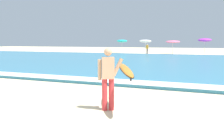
# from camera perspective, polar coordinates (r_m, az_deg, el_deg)

# --- Properties ---
(ground_plane) EXTENTS (160.00, 160.00, 0.00)m
(ground_plane) POSITION_cam_1_polar(r_m,az_deg,el_deg) (7.71, -19.86, -9.93)
(ground_plane) COLOR beige
(sea) EXTENTS (120.00, 28.00, 0.14)m
(sea) POSITION_cam_1_polar(r_m,az_deg,el_deg) (24.85, 11.94, 0.26)
(sea) COLOR teal
(sea) RESTS_ON ground
(surf_foam) EXTENTS (120.00, 1.29, 0.01)m
(surf_foam) POSITION_cam_1_polar(r_m,az_deg,el_deg) (12.14, -1.60, -3.71)
(surf_foam) COLOR white
(surf_foam) RESTS_ON sea
(surfer_with_board) EXTENTS (1.38, 2.20, 1.73)m
(surfer_with_board) POSITION_cam_1_polar(r_m,az_deg,el_deg) (7.31, 0.78, -2.28)
(surfer_with_board) COLOR red
(surfer_with_board) RESTS_ON ground
(beach_umbrella_0) EXTENTS (1.81, 1.82, 2.29)m
(beach_umbrella_0) POSITION_cam_1_polar(r_m,az_deg,el_deg) (45.37, 2.16, 4.75)
(beach_umbrella_0) COLOR beige
(beach_umbrella_0) RESTS_ON ground
(beach_umbrella_1) EXTENTS (1.88, 1.89, 2.27)m
(beach_umbrella_1) POSITION_cam_1_polar(r_m,az_deg,el_deg) (41.78, 7.19, 4.69)
(beach_umbrella_1) COLOR beige
(beach_umbrella_1) RESTS_ON ground
(beach_umbrella_2) EXTENTS (2.23, 2.24, 2.16)m
(beach_umbrella_2) POSITION_cam_1_polar(r_m,az_deg,el_deg) (42.17, 12.93, 4.49)
(beach_umbrella_2) COLOR beige
(beach_umbrella_2) RESTS_ON ground
(beach_umbrella_3) EXTENTS (1.88, 1.92, 2.49)m
(beach_umbrella_3) POSITION_cam_1_polar(r_m,az_deg,el_deg) (39.73, 19.31, 4.70)
(beach_umbrella_3) COLOR beige
(beach_umbrella_3) RESTS_ON ground
(beachgoer_near_row_mid) EXTENTS (0.32, 0.20, 1.58)m
(beachgoer_near_row_mid) POSITION_cam_1_polar(r_m,az_deg,el_deg) (41.15, 7.57, 3.07)
(beachgoer_near_row_mid) COLOR #383842
(beachgoer_near_row_mid) RESTS_ON ground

